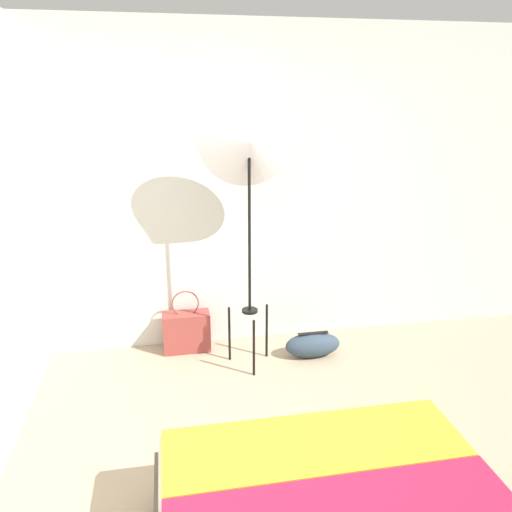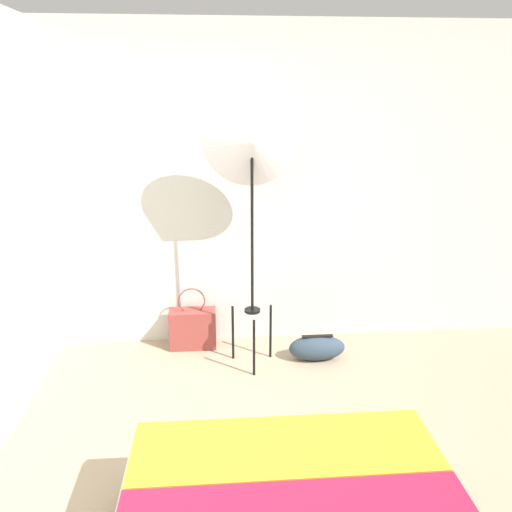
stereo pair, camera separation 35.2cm
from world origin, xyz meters
The scene contains 4 objects.
wall_back centered at (0.00, 2.05, 1.30)m, with size 8.00×0.05×2.60m.
photo_umbrella centered at (0.15, 1.57, 1.74)m, with size 0.73×0.32×2.13m.
tote_bag centered at (-0.33, 1.88, 0.18)m, with size 0.39×0.17×0.54m.
duffel_bag centered at (0.68, 1.60, 0.10)m, with size 0.46×0.20×0.21m.
Camera 1 is at (-0.44, -1.91, 2.05)m, focal length 35.00 mm.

